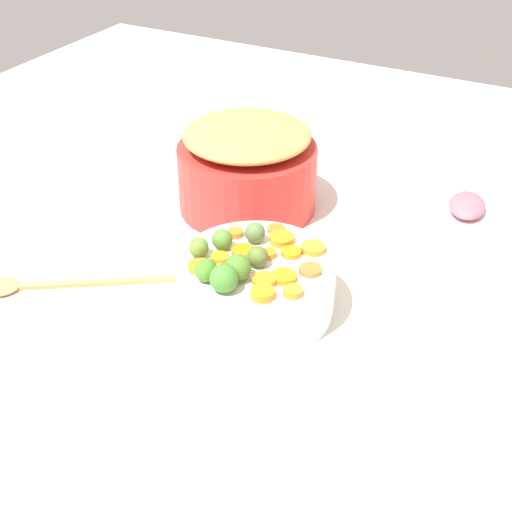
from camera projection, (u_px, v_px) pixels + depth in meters
name	position (u px, v px, depth m)	size (l,w,h in m)	color
tabletop	(278.00, 331.00, 1.13)	(2.40, 2.40, 0.02)	silver
serving_bowl_carrots	(256.00, 286.00, 1.14)	(0.24, 0.24, 0.09)	white
metal_pot	(247.00, 177.00, 1.40)	(0.26, 0.26, 0.13)	red
stuffing_mound	(247.00, 135.00, 1.35)	(0.24, 0.24, 0.05)	tan
carrot_slice_0	(220.00, 258.00, 1.12)	(0.03, 0.03, 0.01)	orange
carrot_slice_1	(313.00, 248.00, 1.14)	(0.04, 0.04, 0.01)	orange
carrot_slice_2	(276.00, 229.00, 1.19)	(0.03, 0.03, 0.01)	orange
carrot_slice_3	(285.00, 276.00, 1.07)	(0.04, 0.04, 0.01)	orange
carrot_slice_4	(264.00, 280.00, 1.06)	(0.04, 0.04, 0.01)	orange
carrot_slice_5	(200.00, 267.00, 1.09)	(0.04, 0.04, 0.01)	orange
carrot_slice_6	(243.00, 251.00, 1.13)	(0.04, 0.04, 0.01)	orange
carrot_slice_7	(235.00, 233.00, 1.17)	(0.03, 0.03, 0.01)	orange
carrot_slice_8	(282.00, 239.00, 1.16)	(0.04, 0.04, 0.01)	orange
carrot_slice_9	(291.00, 253.00, 1.13)	(0.03, 0.03, 0.01)	orange
carrot_slice_10	(269.00, 254.00, 1.12)	(0.02, 0.02, 0.01)	orange
carrot_slice_11	(310.00, 270.00, 1.09)	(0.03, 0.03, 0.01)	orange
carrot_slice_12	(293.00, 292.00, 1.04)	(0.03, 0.03, 0.01)	orange
carrot_slice_13	(262.00, 293.00, 1.04)	(0.04, 0.04, 0.01)	orange
brussels_sprout_0	(224.00, 278.00, 1.04)	(0.04, 0.04, 0.04)	#43812E
brussels_sprout_1	(222.00, 239.00, 1.13)	(0.03, 0.03, 0.03)	#538231
brussels_sprout_2	(199.00, 247.00, 1.12)	(0.03, 0.03, 0.03)	olive
brussels_sprout_3	(206.00, 270.00, 1.06)	(0.03, 0.03, 0.03)	#498027
brussels_sprout_4	(238.00, 268.00, 1.06)	(0.04, 0.04, 0.04)	#4A7B28
brussels_sprout_5	(255.00, 233.00, 1.15)	(0.03, 0.03, 0.03)	#57733F
brussels_sprout_6	(258.00, 257.00, 1.09)	(0.03, 0.03, 0.03)	#556D2D
wooden_spoon	(37.00, 285.00, 1.21)	(0.21, 0.29, 0.01)	tan
ham_plate	(474.00, 221.00, 1.38)	(0.20, 0.20, 0.01)	white
ham_slice_main	(467.00, 205.00, 1.39)	(0.11, 0.07, 0.03)	#BE606B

